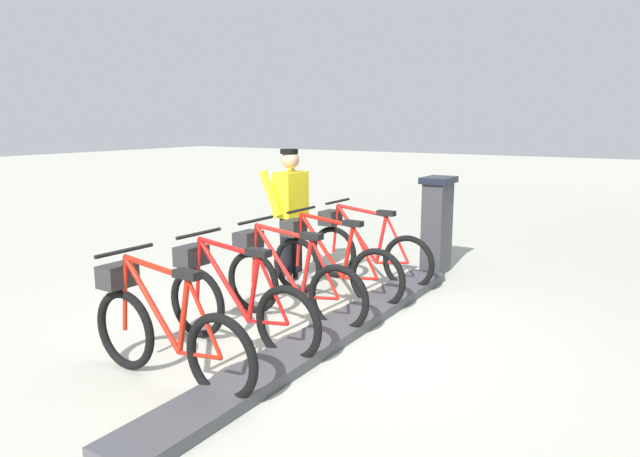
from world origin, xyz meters
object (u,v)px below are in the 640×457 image
Objects in this scene: bike_docked_0 at (364,249)px; bike_docked_1 at (330,263)px; bike_docked_3 at (233,301)px; bike_docked_4 at (163,330)px; payment_kiosk at (437,223)px; bike_docked_2 at (287,280)px; worker_near_rack at (290,210)px.

bike_docked_0 and bike_docked_1 have the same top height.
bike_docked_3 and bike_docked_4 have the same top height.
payment_kiosk is 1.90m from bike_docked_1.
payment_kiosk is 0.74× the size of bike_docked_2.
payment_kiosk reaches higher than bike_docked_1.
payment_kiosk is 0.74× the size of bike_docked_3.
bike_docked_2 is at bearing -90.00° from bike_docked_4.
worker_near_rack is (0.85, -1.29, 0.48)m from bike_docked_2.
bike_docked_0 is at bearing -156.40° from worker_near_rack.
bike_docked_3 is 1.04× the size of worker_near_rack.
payment_kiosk reaches higher than bike_docked_2.
payment_kiosk reaches higher than bike_docked_4.
payment_kiosk reaches higher than bike_docked_3.
bike_docked_4 is (0.00, 2.49, 0.00)m from bike_docked_1.
payment_kiosk is at bearing -99.39° from bike_docked_3.
bike_docked_0 is 2.49m from bike_docked_3.
bike_docked_2 is at bearing 90.00° from bike_docked_0.
bike_docked_2 is 1.04× the size of worker_near_rack.
bike_docked_1 and bike_docked_3 have the same top height.
worker_near_rack is (0.85, 0.37, 0.48)m from bike_docked_0.
bike_docked_4 is at bearing 90.00° from bike_docked_3.
bike_docked_0 and bike_docked_2 have the same top height.
bike_docked_1 is at bearing -90.00° from bike_docked_2.
bike_docked_0 and bike_docked_3 have the same top height.
payment_kiosk is 0.74× the size of bike_docked_1.
bike_docked_1 is 0.83m from bike_docked_2.
bike_docked_0 and bike_docked_4 have the same top height.
bike_docked_0 is (0.57, 0.97, -0.24)m from payment_kiosk.
payment_kiosk is 4.33m from bike_docked_4.
payment_kiosk is at bearing -102.27° from bike_docked_2.
bike_docked_2 is at bearing 77.73° from payment_kiosk.
payment_kiosk is 0.74× the size of bike_docked_0.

